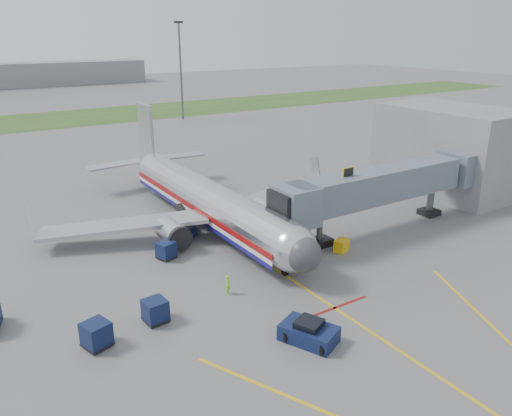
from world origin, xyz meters
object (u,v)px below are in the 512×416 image
pushback_tug (309,332)px  belt_loader (185,226)px  ramp_worker (228,285)px  airliner (207,199)px

pushback_tug → belt_loader: (1.35, 20.91, -0.09)m
belt_loader → ramp_worker: bearing=-101.5°
pushback_tug → ramp_worker: ramp_worker is taller
ramp_worker → pushback_tug: bearing=-134.8°
belt_loader → ramp_worker: (-2.65, -13.01, 0.24)m
airliner → pushback_tug: airliner is taller
airliner → belt_loader: (-2.65, -0.43, -2.13)m
pushback_tug → belt_loader: belt_loader is taller
airliner → ramp_worker: size_ratio=23.65×
airliner → belt_loader: 3.43m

